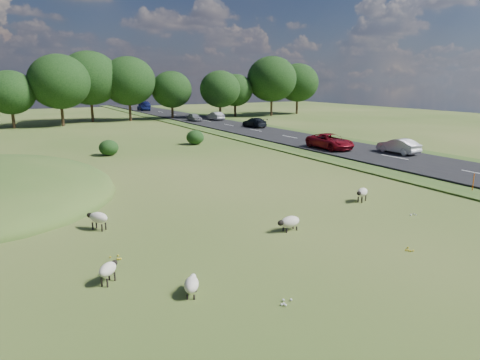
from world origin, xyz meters
name	(u,v)px	position (x,y,z in m)	size (l,w,h in m)	color
ground	(136,158)	(0.00, 20.00, 0.00)	(160.00, 160.00, 0.00)	#34581B
road	(263,133)	(20.00, 30.00, 0.12)	(8.00, 150.00, 0.25)	black
treeline	(64,83)	(-1.06, 55.44, 6.57)	(96.28, 14.66, 11.70)	black
shrubs	(109,143)	(-1.06, 25.91, 0.74)	(26.19, 10.73, 1.59)	black
marker_post	(473,183)	(15.36, -2.38, 0.60)	(0.06, 0.06, 1.20)	#D8590C
sheep_0	(290,222)	(0.99, -2.62, 0.45)	(1.26, 0.61, 0.72)	beige
sheep_1	(108,269)	(-7.65, -3.92, 0.53)	(0.94, 0.99, 0.76)	beige
sheep_2	(362,192)	(7.58, -0.61, 0.57)	(1.18, 0.83, 0.82)	beige
sheep_3	(98,218)	(-6.84, 1.92, 0.61)	(1.01, 1.19, 0.87)	beige
sheep_4	(192,284)	(-5.44, -6.13, 0.39)	(0.85, 1.10, 0.62)	beige
car_0	(144,108)	(18.10, 77.75, 0.87)	(2.07, 4.49, 1.25)	navy
car_1	(254,122)	(21.90, 35.53, 0.93)	(1.92, 4.72, 1.37)	black
car_2	(145,104)	(21.90, 89.92, 0.99)	(2.09, 5.13, 1.49)	navy
car_4	(398,146)	(21.90, 9.29, 0.94)	(1.46, 4.20, 1.38)	silver
car_5	(194,117)	(18.10, 48.89, 0.89)	(1.52, 3.77, 1.28)	#9A9DA1
car_6	(330,141)	(18.10, 14.48, 0.99)	(2.47, 5.35, 1.49)	maroon
car_7	(216,116)	(21.90, 48.52, 0.95)	(1.48, 4.23, 1.39)	#93959A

